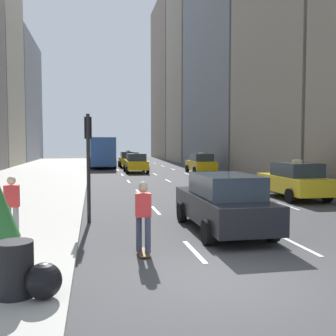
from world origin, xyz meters
TOP-DOWN VIEW (x-y plane):
  - ground_plane at (0.00, 0.00)m, footprint 160.00×160.00m
  - sidewalk_left at (-7.00, 27.00)m, footprint 8.00×66.00m
  - lane_markings at (2.60, 23.00)m, footprint 5.72×56.00m
  - building_row_right at (12.00, 36.40)m, footprint 6.00×72.54m
  - taxi_lead at (6.80, 26.47)m, footprint 2.02×4.40m
  - taxi_second at (1.20, 28.17)m, footprint 2.02×4.40m
  - taxi_third at (1.20, 36.17)m, footprint 2.02×4.40m
  - taxi_fourth at (6.80, 9.99)m, footprint 2.02×4.40m
  - sedan_black_near at (1.20, 3.98)m, footprint 2.02×4.90m
  - city_bus at (-1.61, 37.61)m, footprint 2.80×11.61m
  - skateboarder at (-1.45, 1.99)m, footprint 0.36×0.80m
  - trash_can at (-3.87, -0.52)m, footprint 0.60×0.60m
  - trash_bag at (-3.39, -0.72)m, footprint 0.58×0.58m
  - pedestrian_near_curb at (-4.66, 3.43)m, footprint 0.36×0.22m
  - traffic_light_pole at (-2.75, 6.09)m, footprint 0.24×0.42m

SIDE VIEW (x-z plane):
  - ground_plane at x=0.00m, z-range 0.00..0.00m
  - lane_markings at x=2.60m, z-range 0.00..0.01m
  - sidewalk_left at x=-7.00m, z-range 0.00..0.15m
  - trash_bag at x=-3.39m, z-range 0.15..0.73m
  - trash_can at x=-3.87m, z-range 0.15..1.05m
  - taxi_lead at x=6.80m, z-range -0.05..1.82m
  - taxi_second at x=1.20m, z-range -0.05..1.82m
  - taxi_third at x=1.20m, z-range -0.05..1.82m
  - taxi_fourth at x=6.80m, z-range -0.05..1.82m
  - sedan_black_near at x=1.20m, z-range 0.02..1.75m
  - skateboarder at x=-1.45m, z-range 0.09..1.84m
  - pedestrian_near_curb at x=-4.66m, z-range 0.24..1.89m
  - city_bus at x=-1.61m, z-range 0.16..3.41m
  - traffic_light_pole at x=-2.75m, z-range 0.61..4.21m
  - building_row_right at x=12.00m, z-range -2.38..29.59m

